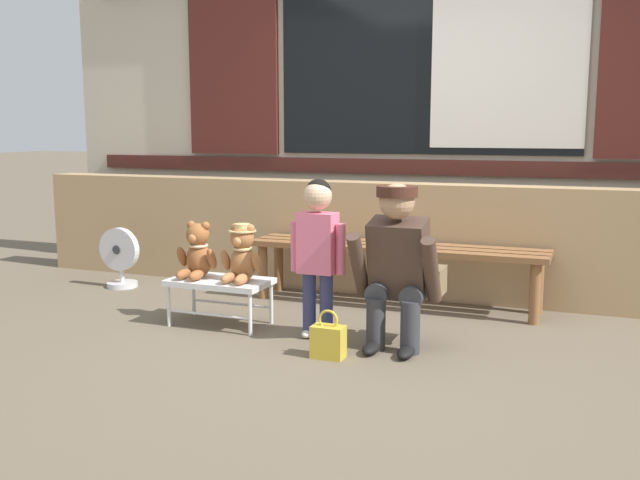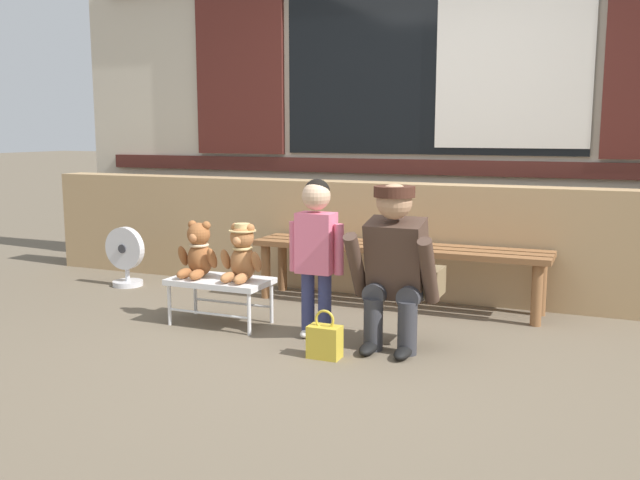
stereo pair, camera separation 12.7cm
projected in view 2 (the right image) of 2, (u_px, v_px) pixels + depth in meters
name	position (u px, v px, depth m)	size (l,w,h in m)	color
ground_plane	(343.00, 348.00, 4.03)	(60.00, 60.00, 0.00)	brown
brick_low_wall	(412.00, 240.00, 5.26)	(6.48, 0.25, 0.85)	tan
shop_facade	(434.00, 47.00, 5.50)	(6.61, 0.26, 3.78)	beige
wooden_bench_long	(397.00, 255.00, 4.94)	(2.10, 0.40, 0.44)	brown
small_display_bench	(220.00, 284.00, 4.49)	(0.64, 0.36, 0.30)	silver
teddy_bear_plain	(198.00, 252.00, 4.52)	(0.28, 0.26, 0.36)	#93562D
teddy_bear_with_hat	(242.00, 254.00, 4.40)	(0.28, 0.27, 0.36)	#A86B3D
child_standing	(316.00, 241.00, 4.15)	(0.35, 0.18, 0.96)	navy
adult_crouching	(397.00, 266.00, 3.96)	(0.50, 0.49, 0.95)	#333338
handbag_on_ground	(325.00, 341.00, 3.84)	(0.18, 0.11, 0.27)	gold
floor_fan	(126.00, 257.00, 5.60)	(0.34, 0.24, 0.48)	silver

